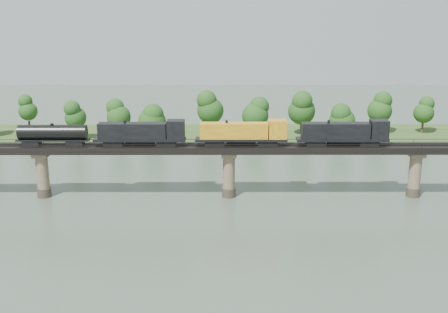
{
  "coord_description": "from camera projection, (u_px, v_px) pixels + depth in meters",
  "views": [
    {
      "loc": [
        -1.33,
        -85.05,
        40.82
      ],
      "look_at": [
        -1.04,
        30.0,
        9.0
      ],
      "focal_mm": 45.0,
      "sensor_mm": 36.0,
      "label": 1
    }
  ],
  "objects": [
    {
      "name": "ground",
      "position": [
        231.0,
        257.0,
        92.86
      ],
      "size": [
        400.0,
        400.0,
        0.0
      ],
      "primitive_type": "plane",
      "color": "#3A4A3C",
      "rests_on": "ground"
    },
    {
      "name": "far_bank",
      "position": [
        227.0,
        135.0,
        174.57
      ],
      "size": [
        300.0,
        24.0,
        1.6
      ],
      "primitive_type": "cube",
      "color": "#2D471C",
      "rests_on": "ground"
    },
    {
      "name": "bridge",
      "position": [
        229.0,
        172.0,
        120.32
      ],
      "size": [
        236.0,
        30.0,
        11.5
      ],
      "color": "#473A2D",
      "rests_on": "ground"
    },
    {
      "name": "bridge_superstructure",
      "position": [
        229.0,
        144.0,
        118.63
      ],
      "size": [
        220.0,
        4.9,
        0.75
      ],
      "color": "black",
      "rests_on": "bridge"
    },
    {
      "name": "far_treeline",
      "position": [
        200.0,
        112.0,
        168.09
      ],
      "size": [
        289.06,
        17.54,
        13.6
      ],
      "color": "#382619",
      "rests_on": "far_bank"
    },
    {
      "name": "freight_train",
      "position": [
        208.0,
        133.0,
        118.01
      ],
      "size": [
        78.36,
        3.05,
        5.39
      ],
      "color": "black",
      "rests_on": "bridge"
    }
  ]
}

